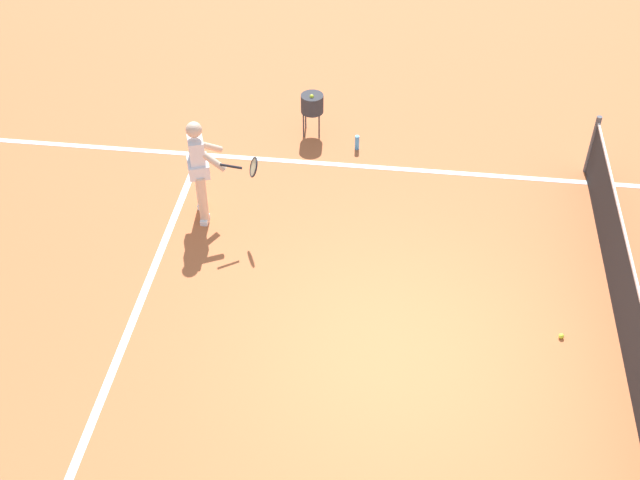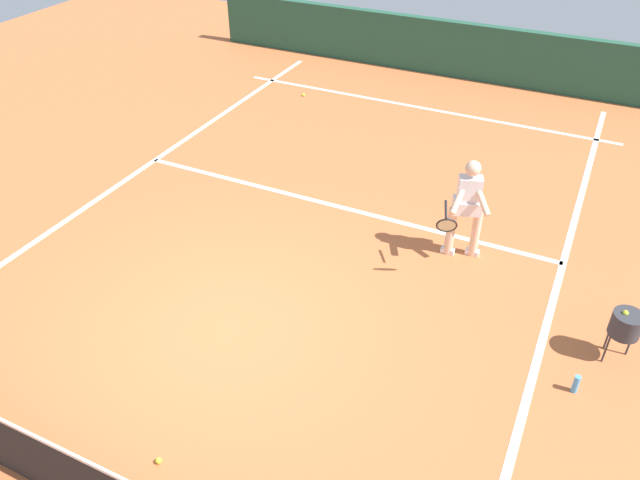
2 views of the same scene
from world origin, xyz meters
name	(u,v)px [view 2 (image 2 of 2)]	position (x,y,z in m)	size (l,w,h in m)	color
ground_plane	(226,329)	(0.00, 0.00, 0.00)	(26.77, 26.77, 0.00)	#C66638
court_back_wall	(450,49)	(0.00, -10.00, 0.65)	(12.38, 0.24, 1.29)	#23513D
baseline_marking	(419,107)	(0.00, -7.80, 0.00)	(8.38, 0.10, 0.01)	white
service_line_marking	(333,205)	(0.00, -3.31, 0.00)	(7.38, 0.10, 0.01)	white
sideline_left_marking	(518,433)	(-3.69, 0.00, 0.00)	(0.10, 18.59, 0.01)	white
sideline_right_marking	(16,255)	(3.69, 0.00, 0.00)	(0.10, 18.59, 0.01)	white
court_net	(64,474)	(0.00, 2.67, 0.46)	(8.06, 0.08, 0.98)	#4C4C51
tennis_player	(467,206)	(-2.26, -2.87, 0.85)	(0.66, 1.09, 1.55)	beige
tennis_ball_near	(159,461)	(-0.45, 1.96, 0.03)	(0.07, 0.07, 0.07)	#D1E533
tennis_ball_mid	(304,95)	(2.57, -7.26, 0.03)	(0.07, 0.07, 0.07)	#D1E533
ball_hopper	(626,325)	(-4.52, -1.62, 0.55)	(0.36, 0.36, 0.74)	#333338
water_bottle	(576,384)	(-4.15, -0.86, 0.12)	(0.07, 0.07, 0.24)	#4C9EE5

